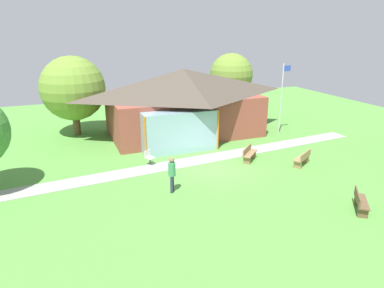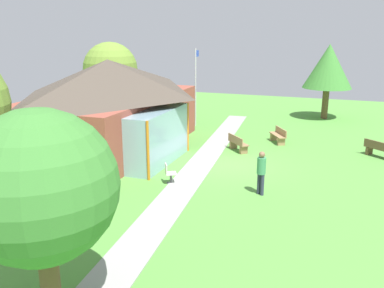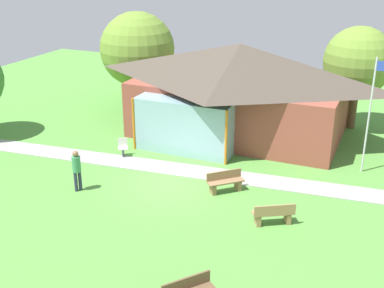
% 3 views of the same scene
% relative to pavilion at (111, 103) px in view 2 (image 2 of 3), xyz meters
% --- Properties ---
extents(ground_plane, '(44.00, 44.00, 0.00)m').
position_rel_pavilion_xyz_m(ground_plane, '(-0.53, -6.75, -2.45)').
color(ground_plane, '#54933D').
extents(pavilion, '(11.43, 7.65, 4.72)m').
position_rel_pavilion_xyz_m(pavilion, '(0.00, 0.00, 0.00)').
color(pavilion, brown).
rests_on(pavilion, ground_plane).
extents(footpath, '(22.43, 3.34, 0.03)m').
position_rel_pavilion_xyz_m(footpath, '(-0.53, -5.32, -2.44)').
color(footpath, '#999993').
rests_on(footpath, ground_plane).
extents(flagpole, '(0.64, 0.08, 5.09)m').
position_rel_pavilion_xyz_m(flagpole, '(6.67, -2.35, 0.37)').
color(flagpole, silver).
rests_on(flagpole, ground_plane).
extents(bench_rear_near_path, '(1.40, 1.35, 0.84)m').
position_rel_pavilion_xyz_m(bench_rear_near_path, '(1.71, -6.48, -2.05)').
color(bench_rear_near_path, olive).
rests_on(bench_rear_near_path, ground_plane).
extents(bench_mid_right, '(1.51, 1.15, 0.84)m').
position_rel_pavilion_xyz_m(bench_mid_right, '(4.15, -8.25, -2.05)').
color(bench_mid_right, '#9E7A51').
rests_on(bench_mid_right, ground_plane).
extents(bench_front_right, '(1.28, 1.45, 0.84)m').
position_rel_pavilion_xyz_m(bench_front_right, '(3.09, -13.39, -2.05)').
color(bench_front_right, brown).
rests_on(bench_front_right, ground_plane).
extents(patio_chair_west, '(0.60, 0.60, 0.86)m').
position_rel_pavilion_xyz_m(patio_chair_west, '(-3.91, -4.98, -2.04)').
color(patio_chair_west, beige).
rests_on(patio_chair_west, ground_plane).
extents(visitor_strolling_lawn, '(0.34, 0.34, 1.74)m').
position_rel_pavilion_xyz_m(visitor_strolling_lawn, '(-3.79, -8.77, -1.43)').
color(visitor_strolling_lawn, '#2D3347').
rests_on(visitor_strolling_lawn, ground_plane).
extents(tree_behind_pavilion_right, '(3.62, 3.62, 5.47)m').
position_rel_pavilion_xyz_m(tree_behind_pavilion_right, '(5.50, 3.31, 1.18)').
color(tree_behind_pavilion_right, brown).
rests_on(tree_behind_pavilion_right, ground_plane).
extents(tree_west_hedge, '(3.32, 3.32, 4.66)m').
position_rel_pavilion_xyz_m(tree_west_hedge, '(-12.20, -5.66, 0.53)').
color(tree_west_hedge, brown).
rests_on(tree_west_hedge, ground_plane).
extents(tree_far_east, '(3.42, 3.42, 5.30)m').
position_rel_pavilion_xyz_m(tree_far_east, '(12.10, -10.35, 1.27)').
color(tree_far_east, brown).
rests_on(tree_far_east, ground_plane).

